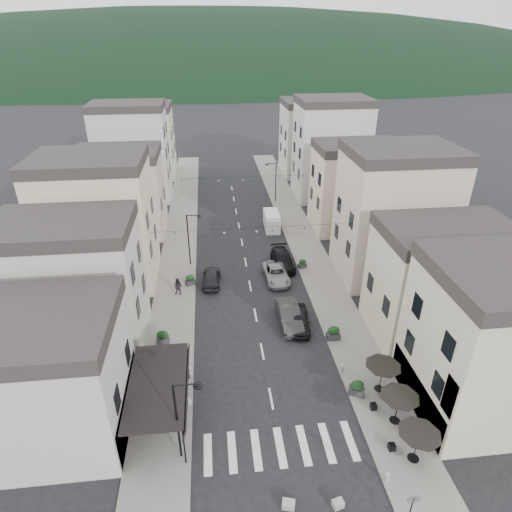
{
  "coord_description": "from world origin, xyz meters",
  "views": [
    {
      "loc": [
        -3.49,
        -15.59,
        23.18
      ],
      "look_at": [
        0.59,
        20.82,
        3.5
      ],
      "focal_mm": 30.0,
      "sensor_mm": 36.0,
      "label": 1
    }
  ],
  "objects_px": {
    "parked_car_b": "(289,316)",
    "pedestrian_a": "(177,361)",
    "pedestrian_b": "(178,287)",
    "parked_car_c": "(276,274)",
    "delivery_van": "(272,220)",
    "parked_car_e": "(211,277)",
    "parked_car_a": "(299,320)",
    "parked_car_d": "(283,260)"
  },
  "relations": [
    {
      "from": "parked_car_c",
      "to": "delivery_van",
      "type": "height_order",
      "value": "delivery_van"
    },
    {
      "from": "delivery_van",
      "to": "pedestrian_a",
      "type": "xyz_separation_m",
      "value": [
        -10.83,
        -25.41,
        -0.04
      ]
    },
    {
      "from": "parked_car_c",
      "to": "pedestrian_a",
      "type": "relative_size",
      "value": 2.71
    },
    {
      "from": "parked_car_d",
      "to": "delivery_van",
      "type": "bearing_deg",
      "value": 87.56
    },
    {
      "from": "parked_car_c",
      "to": "pedestrian_a",
      "type": "xyz_separation_m",
      "value": [
        -9.44,
        -12.53,
        0.35
      ]
    },
    {
      "from": "pedestrian_b",
      "to": "pedestrian_a",
      "type": "bearing_deg",
      "value": -69.81
    },
    {
      "from": "parked_car_a",
      "to": "parked_car_c",
      "type": "bearing_deg",
      "value": 103.13
    },
    {
      "from": "parked_car_a",
      "to": "delivery_van",
      "type": "relative_size",
      "value": 0.93
    },
    {
      "from": "delivery_van",
      "to": "parked_car_b",
      "type": "bearing_deg",
      "value": -91.58
    },
    {
      "from": "pedestrian_b",
      "to": "parked_car_a",
      "type": "bearing_deg",
      "value": -12.34
    },
    {
      "from": "parked_car_b",
      "to": "parked_car_d",
      "type": "relative_size",
      "value": 0.95
    },
    {
      "from": "parked_car_d",
      "to": "pedestrian_a",
      "type": "bearing_deg",
      "value": -125.64
    },
    {
      "from": "parked_car_c",
      "to": "pedestrian_a",
      "type": "height_order",
      "value": "pedestrian_a"
    },
    {
      "from": "parked_car_d",
      "to": "parked_car_e",
      "type": "distance_m",
      "value": 8.28
    },
    {
      "from": "parked_car_b",
      "to": "delivery_van",
      "type": "height_order",
      "value": "delivery_van"
    },
    {
      "from": "parked_car_e",
      "to": "parked_car_b",
      "type": "bearing_deg",
      "value": 135.16
    },
    {
      "from": "parked_car_b",
      "to": "pedestrian_b",
      "type": "bearing_deg",
      "value": 149.38
    },
    {
      "from": "parked_car_b",
      "to": "parked_car_e",
      "type": "bearing_deg",
      "value": 130.59
    },
    {
      "from": "parked_car_e",
      "to": "pedestrian_b",
      "type": "bearing_deg",
      "value": 33.74
    },
    {
      "from": "parked_car_c",
      "to": "parked_car_e",
      "type": "height_order",
      "value": "parked_car_e"
    },
    {
      "from": "parked_car_e",
      "to": "parked_car_c",
      "type": "bearing_deg",
      "value": -176.2
    },
    {
      "from": "parked_car_a",
      "to": "pedestrian_a",
      "type": "bearing_deg",
      "value": -148.92
    },
    {
      "from": "parked_car_c",
      "to": "pedestrian_b",
      "type": "distance_m",
      "value": 10.07
    },
    {
      "from": "parked_car_c",
      "to": "parked_car_e",
      "type": "relative_size",
      "value": 1.15
    },
    {
      "from": "parked_car_a",
      "to": "pedestrian_b",
      "type": "bearing_deg",
      "value": 157.54
    },
    {
      "from": "parked_car_c",
      "to": "pedestrian_b",
      "type": "height_order",
      "value": "pedestrian_b"
    },
    {
      "from": "parked_car_b",
      "to": "pedestrian_b",
      "type": "relative_size",
      "value": 2.78
    },
    {
      "from": "parked_car_a",
      "to": "parked_car_b",
      "type": "xyz_separation_m",
      "value": [
        -0.77,
        0.61,
        0.08
      ]
    },
    {
      "from": "parked_car_c",
      "to": "parked_car_b",
      "type": "bearing_deg",
      "value": -92.75
    },
    {
      "from": "delivery_van",
      "to": "parked_car_d",
      "type": "bearing_deg",
      "value": -89.15
    },
    {
      "from": "parked_car_a",
      "to": "pedestrian_b",
      "type": "xyz_separation_m",
      "value": [
        -10.65,
        6.19,
        0.28
      ]
    },
    {
      "from": "delivery_van",
      "to": "pedestrian_b",
      "type": "xyz_separation_m",
      "value": [
        -11.28,
        -14.81,
        -0.06
      ]
    },
    {
      "from": "parked_car_a",
      "to": "parked_car_e",
      "type": "height_order",
      "value": "parked_car_a"
    },
    {
      "from": "parked_car_d",
      "to": "delivery_van",
      "type": "height_order",
      "value": "delivery_van"
    },
    {
      "from": "parked_car_a",
      "to": "pedestrian_a",
      "type": "height_order",
      "value": "pedestrian_a"
    },
    {
      "from": "parked_car_a",
      "to": "parked_car_c",
      "type": "xyz_separation_m",
      "value": [
        -0.77,
        8.12,
        -0.05
      ]
    },
    {
      "from": "parked_car_e",
      "to": "parked_car_a",
      "type": "bearing_deg",
      "value": 136.04
    },
    {
      "from": "parked_car_d",
      "to": "pedestrian_b",
      "type": "relative_size",
      "value": 2.93
    },
    {
      "from": "delivery_van",
      "to": "pedestrian_a",
      "type": "bearing_deg",
      "value": -110.75
    },
    {
      "from": "parked_car_b",
      "to": "pedestrian_a",
      "type": "xyz_separation_m",
      "value": [
        -9.44,
        -5.03,
        0.22
      ]
    },
    {
      "from": "parked_car_a",
      "to": "pedestrian_b",
      "type": "distance_m",
      "value": 12.32
    },
    {
      "from": "parked_car_c",
      "to": "parked_car_d",
      "type": "relative_size",
      "value": 0.95
    }
  ]
}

